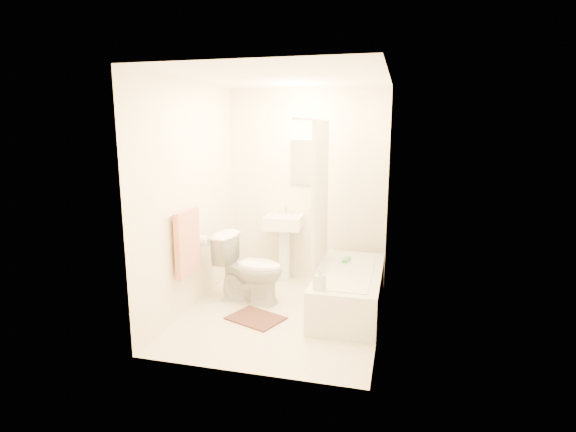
% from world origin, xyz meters
% --- Properties ---
extents(floor, '(2.40, 2.40, 0.00)m').
position_xyz_m(floor, '(0.00, 0.00, 0.00)').
color(floor, beige).
rests_on(floor, ground).
extents(ceiling, '(2.40, 2.40, 0.00)m').
position_xyz_m(ceiling, '(0.00, 0.00, 2.40)').
color(ceiling, white).
rests_on(ceiling, ground).
extents(wall_back, '(2.00, 0.02, 2.40)m').
position_xyz_m(wall_back, '(0.00, 1.20, 1.20)').
color(wall_back, beige).
rests_on(wall_back, ground).
extents(wall_left, '(0.02, 2.40, 2.40)m').
position_xyz_m(wall_left, '(-1.00, 0.00, 1.20)').
color(wall_left, beige).
rests_on(wall_left, ground).
extents(wall_right, '(0.02, 2.40, 2.40)m').
position_xyz_m(wall_right, '(1.00, 0.00, 1.20)').
color(wall_right, beige).
rests_on(wall_right, ground).
extents(mirror, '(0.40, 0.03, 0.55)m').
position_xyz_m(mirror, '(0.00, 1.18, 1.50)').
color(mirror, white).
rests_on(mirror, wall_back).
extents(curtain_rod, '(0.03, 1.70, 0.03)m').
position_xyz_m(curtain_rod, '(0.30, 0.10, 2.00)').
color(curtain_rod, silver).
rests_on(curtain_rod, wall_back).
extents(shower_curtain, '(0.04, 0.80, 1.55)m').
position_xyz_m(shower_curtain, '(0.30, 0.50, 1.22)').
color(shower_curtain, silver).
rests_on(shower_curtain, curtain_rod).
extents(towel_bar, '(0.02, 0.60, 0.02)m').
position_xyz_m(towel_bar, '(-0.96, -0.25, 1.10)').
color(towel_bar, silver).
rests_on(towel_bar, wall_left).
extents(towel, '(0.06, 0.45, 0.66)m').
position_xyz_m(towel, '(-0.93, -0.25, 0.78)').
color(towel, '#CC7266').
rests_on(towel, towel_bar).
extents(toilet_paper, '(0.11, 0.12, 0.12)m').
position_xyz_m(toilet_paper, '(-0.93, 0.12, 0.70)').
color(toilet_paper, white).
rests_on(toilet_paper, wall_left).
extents(toilet, '(0.81, 0.51, 0.76)m').
position_xyz_m(toilet, '(-0.44, 0.26, 0.38)').
color(toilet, white).
rests_on(toilet, floor).
extents(sink, '(0.48, 0.39, 0.91)m').
position_xyz_m(sink, '(-0.26, 1.06, 0.46)').
color(sink, white).
rests_on(sink, floor).
extents(bathtub, '(0.67, 1.52, 0.43)m').
position_xyz_m(bathtub, '(0.67, 0.30, 0.21)').
color(bathtub, silver).
rests_on(bathtub, floor).
extents(bath_mat, '(0.64, 0.57, 0.02)m').
position_xyz_m(bath_mat, '(-0.23, -0.21, 0.01)').
color(bath_mat, '#542F20').
rests_on(bath_mat, floor).
extents(soap_bottle, '(0.12, 0.12, 0.21)m').
position_xyz_m(soap_bottle, '(0.45, -0.33, 0.53)').
color(soap_bottle, white).
rests_on(soap_bottle, bathtub).
extents(scrub_brush, '(0.08, 0.19, 0.04)m').
position_xyz_m(scrub_brush, '(0.59, 0.62, 0.45)').
color(scrub_brush, green).
rests_on(scrub_brush, bathtub).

